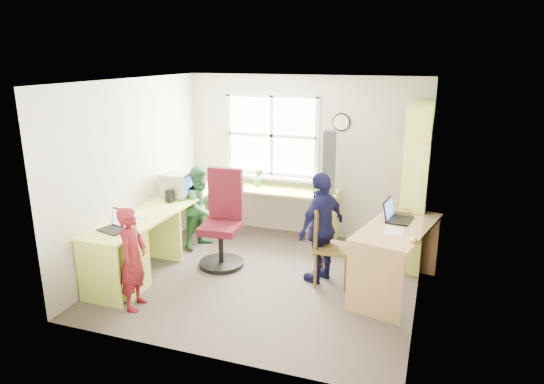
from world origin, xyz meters
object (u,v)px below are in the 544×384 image
at_px(cd_tower, 329,162).
at_px(swivel_chair, 223,224).
at_px(wooden_chair, 328,242).
at_px(person_green, 201,207).
at_px(laptop_left, 117,225).
at_px(person_red, 133,259).
at_px(bookshelf, 415,188).
at_px(laptop_right, 395,215).
at_px(l_desk, 159,239).
at_px(person_navy, 322,227).
at_px(right_desk, 397,244).
at_px(potted_plant, 258,178).
at_px(crt_monitor, 176,185).

bearing_deg(cd_tower, swivel_chair, -144.07).
bearing_deg(wooden_chair, swivel_chair, 176.04).
xyz_separation_m(cd_tower, person_green, (-1.66, -0.75, -0.61)).
height_order(laptop_left, cd_tower, cd_tower).
bearing_deg(person_red, bookshelf, -59.42).
bearing_deg(cd_tower, bookshelf, -23.03).
relative_size(laptop_left, laptop_right, 0.97).
bearing_deg(cd_tower, l_desk, -146.11).
xyz_separation_m(l_desk, person_navy, (1.96, 0.48, 0.23)).
relative_size(right_desk, laptop_left, 4.00).
distance_m(l_desk, cd_tower, 2.57).
relative_size(wooden_chair, person_green, 0.82).
xyz_separation_m(bookshelf, cd_tower, (-1.21, 0.26, 0.20)).
height_order(right_desk, swivel_chair, swivel_chair).
xyz_separation_m(laptop_left, person_green, (0.29, 1.52, -0.21)).
bearing_deg(person_green, laptop_right, -78.43).
height_order(l_desk, person_navy, person_navy).
relative_size(wooden_chair, person_red, 0.84).
height_order(potted_plant, person_green, person_green).
bearing_deg(crt_monitor, l_desk, -82.67).
relative_size(laptop_right, person_green, 0.34).
bearing_deg(laptop_right, swivel_chair, 101.25).
bearing_deg(person_green, right_desk, -82.13).
distance_m(l_desk, wooden_chair, 2.10).
bearing_deg(swivel_chair, person_navy, -7.16).
bearing_deg(crt_monitor, person_green, 18.71).
relative_size(right_desk, potted_plant, 5.49).
relative_size(wooden_chair, laptop_right, 2.44).
height_order(wooden_chair, laptop_right, laptop_right).
height_order(l_desk, person_red, person_red).
xyz_separation_m(bookshelf, laptop_right, (-0.17, -0.82, -0.13)).
bearing_deg(person_green, bookshelf, -61.67).
xyz_separation_m(l_desk, laptop_left, (-0.21, -0.53, 0.35)).
xyz_separation_m(l_desk, person_green, (0.09, 0.98, 0.14)).
bearing_deg(person_green, crt_monitor, 134.43).
distance_m(swivel_chair, laptop_left, 1.38).
distance_m(swivel_chair, laptop_right, 2.19).
relative_size(crt_monitor, cd_tower, 0.42).
height_order(right_desk, bookshelf, bookshelf).
xyz_separation_m(bookshelf, person_red, (-2.76, -2.31, -0.43)).
bearing_deg(right_desk, l_desk, -157.69).
bearing_deg(laptop_left, potted_plant, 85.41).
bearing_deg(swivel_chair, crt_monitor, 155.62).
distance_m(bookshelf, crt_monitor, 3.24).
bearing_deg(bookshelf, laptop_right, -101.56).
xyz_separation_m(wooden_chair, potted_plant, (-1.38, 1.31, 0.36)).
bearing_deg(swivel_chair, l_desk, -144.10).
bearing_deg(person_navy, laptop_right, 124.31).
relative_size(l_desk, laptop_left, 7.70).
height_order(right_desk, person_red, person_red).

